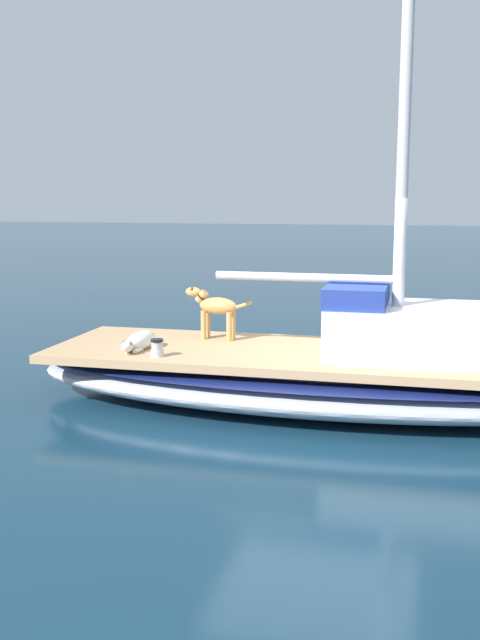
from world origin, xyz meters
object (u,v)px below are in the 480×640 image
(deck_winch, at_px, (157,348))
(dog_white, at_px, (140,341))
(dog_tan, at_px, (215,307))
(sailboat_main, at_px, (319,378))

(deck_winch, bearing_deg, dog_white, -133.06)
(dog_tan, height_order, dog_white, dog_tan)
(sailboat_main, relative_size, dog_tan, 7.75)
(sailboat_main, height_order, dog_white, dog_white)
(dog_tan, distance_m, dog_white, 1.17)
(dog_tan, relative_size, dog_white, 0.98)
(sailboat_main, distance_m, deck_winch, 2.00)
(sailboat_main, distance_m, dog_tan, 1.71)
(sailboat_main, xyz_separation_m, dog_tan, (-0.47, -1.46, 0.75))
(dog_white, bearing_deg, dog_tan, 141.70)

